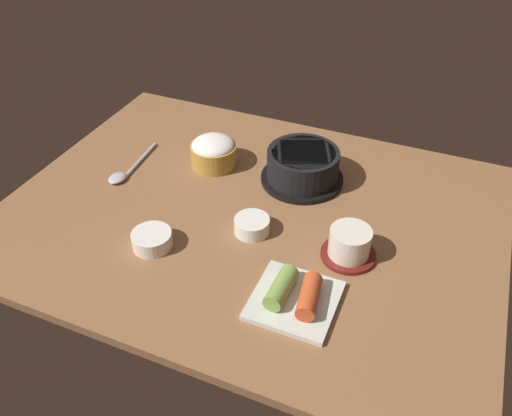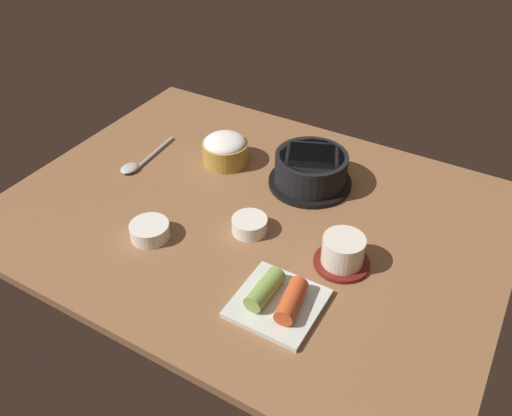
{
  "view_description": "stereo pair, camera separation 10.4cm",
  "coord_description": "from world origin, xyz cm",
  "px_view_note": "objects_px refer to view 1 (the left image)",
  "views": [
    {
      "loc": [
        33.58,
        -77.0,
        70.0
      ],
      "look_at": [
        2.0,
        -2.0,
        5.0
      ],
      "focal_mm": 36.82,
      "sensor_mm": 36.0,
      "label": 1
    },
    {
      "loc": [
        42.89,
        -72.36,
        70.0
      ],
      "look_at": [
        2.0,
        -2.0,
        5.0
      ],
      "focal_mm": 36.82,
      "sensor_mm": 36.0,
      "label": 2
    }
  ],
  "objects_px": {
    "tea_cup_with_saucer": "(350,244)",
    "kimchi_plate": "(295,296)",
    "stone_pot": "(303,166)",
    "banchan_cup_center": "(252,225)",
    "side_bowl_near": "(152,239)",
    "rice_bowl": "(214,151)",
    "spoon": "(125,172)"
  },
  "relations": [
    {
      "from": "stone_pot",
      "to": "tea_cup_with_saucer",
      "type": "height_order",
      "value": "stone_pot"
    },
    {
      "from": "tea_cup_with_saucer",
      "to": "kimchi_plate",
      "type": "bearing_deg",
      "value": -110.38
    },
    {
      "from": "side_bowl_near",
      "to": "rice_bowl",
      "type": "bearing_deg",
      "value": 93.03
    },
    {
      "from": "rice_bowl",
      "to": "kimchi_plate",
      "type": "bearing_deg",
      "value": -46.09
    },
    {
      "from": "rice_bowl",
      "to": "spoon",
      "type": "distance_m",
      "value": 0.21
    },
    {
      "from": "rice_bowl",
      "to": "banchan_cup_center",
      "type": "height_order",
      "value": "rice_bowl"
    },
    {
      "from": "rice_bowl",
      "to": "kimchi_plate",
      "type": "xyz_separation_m",
      "value": [
        0.31,
        -0.32,
        -0.02
      ]
    },
    {
      "from": "side_bowl_near",
      "to": "spoon",
      "type": "height_order",
      "value": "side_bowl_near"
    },
    {
      "from": "tea_cup_with_saucer",
      "to": "kimchi_plate",
      "type": "height_order",
      "value": "tea_cup_with_saucer"
    },
    {
      "from": "tea_cup_with_saucer",
      "to": "kimchi_plate",
      "type": "distance_m",
      "value": 0.16
    },
    {
      "from": "rice_bowl",
      "to": "tea_cup_with_saucer",
      "type": "height_order",
      "value": "rice_bowl"
    },
    {
      "from": "side_bowl_near",
      "to": "banchan_cup_center",
      "type": "bearing_deg",
      "value": 35.24
    },
    {
      "from": "rice_bowl",
      "to": "banchan_cup_center",
      "type": "xyz_separation_m",
      "value": [
        0.17,
        -0.18,
        -0.02
      ]
    },
    {
      "from": "rice_bowl",
      "to": "banchan_cup_center",
      "type": "distance_m",
      "value": 0.25
    },
    {
      "from": "stone_pot",
      "to": "rice_bowl",
      "type": "height_order",
      "value": "stone_pot"
    },
    {
      "from": "tea_cup_with_saucer",
      "to": "spoon",
      "type": "bearing_deg",
      "value": 173.27
    },
    {
      "from": "stone_pot",
      "to": "rice_bowl",
      "type": "relative_size",
      "value": 1.72
    },
    {
      "from": "stone_pot",
      "to": "kimchi_plate",
      "type": "bearing_deg",
      "value": -73.08
    },
    {
      "from": "banchan_cup_center",
      "to": "side_bowl_near",
      "type": "relative_size",
      "value": 0.91
    },
    {
      "from": "tea_cup_with_saucer",
      "to": "side_bowl_near",
      "type": "height_order",
      "value": "tea_cup_with_saucer"
    },
    {
      "from": "stone_pot",
      "to": "banchan_cup_center",
      "type": "bearing_deg",
      "value": -99.66
    },
    {
      "from": "stone_pot",
      "to": "banchan_cup_center",
      "type": "relative_size",
      "value": 2.6
    },
    {
      "from": "stone_pot",
      "to": "side_bowl_near",
      "type": "xyz_separation_m",
      "value": [
        -0.19,
        -0.31,
        -0.02
      ]
    },
    {
      "from": "stone_pot",
      "to": "banchan_cup_center",
      "type": "height_order",
      "value": "stone_pot"
    },
    {
      "from": "rice_bowl",
      "to": "tea_cup_with_saucer",
      "type": "bearing_deg",
      "value": -26.01
    },
    {
      "from": "banchan_cup_center",
      "to": "kimchi_plate",
      "type": "bearing_deg",
      "value": -45.43
    },
    {
      "from": "stone_pot",
      "to": "rice_bowl",
      "type": "distance_m",
      "value": 0.21
    },
    {
      "from": "rice_bowl",
      "to": "tea_cup_with_saucer",
      "type": "relative_size",
      "value": 1.03
    },
    {
      "from": "tea_cup_with_saucer",
      "to": "stone_pot",
      "type": "bearing_deg",
      "value": 128.76
    },
    {
      "from": "stone_pot",
      "to": "side_bowl_near",
      "type": "height_order",
      "value": "stone_pot"
    },
    {
      "from": "rice_bowl",
      "to": "kimchi_plate",
      "type": "height_order",
      "value": "rice_bowl"
    },
    {
      "from": "kimchi_plate",
      "to": "rice_bowl",
      "type": "bearing_deg",
      "value": 133.91
    }
  ]
}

